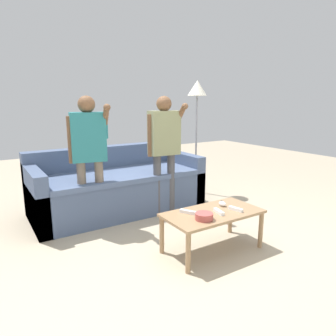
% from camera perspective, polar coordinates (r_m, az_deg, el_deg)
% --- Properties ---
extents(ground_plane, '(12.00, 12.00, 0.00)m').
position_cam_1_polar(ground_plane, '(3.17, 3.74, -13.90)').
color(ground_plane, tan).
extents(couch, '(2.14, 0.93, 0.80)m').
position_cam_1_polar(couch, '(4.06, -9.38, -3.55)').
color(couch, '#475675').
rests_on(couch, ground).
extents(coffee_table, '(0.93, 0.48, 0.38)m').
position_cam_1_polar(coffee_table, '(2.95, 8.29, -8.99)').
color(coffee_table, '#997551').
rests_on(coffee_table, ground).
extents(snack_bowl, '(0.16, 0.16, 0.06)m').
position_cam_1_polar(snack_bowl, '(2.74, 6.72, -8.90)').
color(snack_bowl, '#B24C47').
rests_on(snack_bowl, coffee_table).
extents(game_remote_nunchuk, '(0.06, 0.09, 0.05)m').
position_cam_1_polar(game_remote_nunchuk, '(3.10, 10.05, -6.54)').
color(game_remote_nunchuk, white).
rests_on(game_remote_nunchuk, coffee_table).
extents(floor_lamp, '(0.29, 0.29, 1.70)m').
position_cam_1_polar(floor_lamp, '(4.67, 5.40, 12.56)').
color(floor_lamp, '#2D2D33').
rests_on(floor_lamp, ground).
extents(player_left, '(0.42, 0.38, 1.46)m').
position_cam_1_polar(player_left, '(3.43, -14.48, 3.81)').
color(player_left, '#756656').
rests_on(player_left, ground).
extents(player_right, '(0.43, 0.35, 1.46)m').
position_cam_1_polar(player_right, '(3.73, -0.71, 4.89)').
color(player_right, '#47474C').
rests_on(player_right, ground).
extents(game_remote_wand_near, '(0.11, 0.16, 0.03)m').
position_cam_1_polar(game_remote_wand_near, '(2.87, 3.76, -8.14)').
color(game_remote_wand_near, white).
rests_on(game_remote_wand_near, coffee_table).
extents(game_remote_wand_far, '(0.07, 0.15, 0.03)m').
position_cam_1_polar(game_remote_wand_far, '(2.91, 9.41, -8.00)').
color(game_remote_wand_far, white).
rests_on(game_remote_wand_far, coffee_table).
extents(game_remote_wand_spare, '(0.06, 0.15, 0.03)m').
position_cam_1_polar(game_remote_wand_spare, '(3.01, 12.45, -7.45)').
color(game_remote_wand_spare, white).
rests_on(game_remote_wand_spare, coffee_table).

